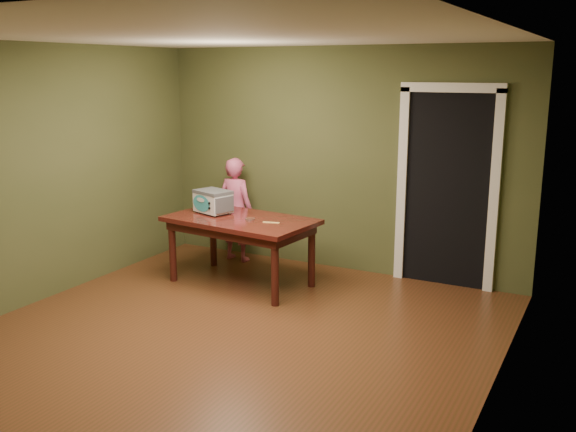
# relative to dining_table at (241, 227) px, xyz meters

# --- Properties ---
(floor) EXTENTS (5.00, 5.00, 0.00)m
(floor) POSITION_rel_dining_table_xyz_m (0.68, -1.44, -0.65)
(floor) COLOR #582C19
(floor) RESTS_ON ground
(room_shell) EXTENTS (4.52, 5.02, 2.61)m
(room_shell) POSITION_rel_dining_table_xyz_m (0.68, -1.44, 1.06)
(room_shell) COLOR #474C28
(room_shell) RESTS_ON ground
(doorway) EXTENTS (1.10, 0.66, 2.25)m
(doorway) POSITION_rel_dining_table_xyz_m (1.98, 1.34, 0.41)
(doorway) COLOR black
(doorway) RESTS_ON ground
(dining_table) EXTENTS (1.69, 1.06, 0.75)m
(dining_table) POSITION_rel_dining_table_xyz_m (0.00, 0.00, 0.00)
(dining_table) COLOR #3B120D
(dining_table) RESTS_ON floor
(toy_oven) EXTENTS (0.48, 0.39, 0.26)m
(toy_oven) POSITION_rel_dining_table_xyz_m (-0.41, 0.07, 0.24)
(toy_oven) COLOR #4C4F54
(toy_oven) RESTS_ON dining_table
(baking_pan) EXTENTS (0.10, 0.10, 0.02)m
(baking_pan) POSITION_rel_dining_table_xyz_m (0.14, -0.03, 0.11)
(baking_pan) COLOR silver
(baking_pan) RESTS_ON dining_table
(spatula) EXTENTS (0.18, 0.07, 0.01)m
(spatula) POSITION_rel_dining_table_xyz_m (0.41, -0.04, 0.10)
(spatula) COLOR #FFD86E
(spatula) RESTS_ON dining_table
(child) EXTENTS (0.49, 0.34, 1.29)m
(child) POSITION_rel_dining_table_xyz_m (-0.54, 0.76, -0.01)
(child) COLOR #C9537A
(child) RESTS_ON floor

